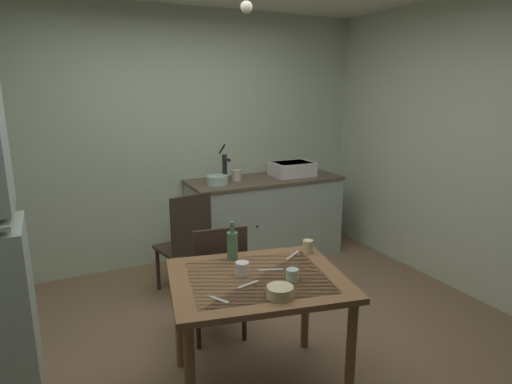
# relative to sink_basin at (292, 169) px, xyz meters

# --- Properties ---
(ground_plane) EXTENTS (5.30, 5.30, 0.00)m
(ground_plane) POSITION_rel_sink_basin_xyz_m (-1.26, -1.59, -0.96)
(ground_plane) COLOR #85674C
(wall_back) EXTENTS (4.40, 0.10, 2.60)m
(wall_back) POSITION_rel_sink_basin_xyz_m (-1.26, 0.37, 0.34)
(wall_back) COLOR beige
(wall_back) RESTS_ON ground
(wall_right) EXTENTS (0.10, 3.92, 2.60)m
(wall_right) POSITION_rel_sink_basin_xyz_m (0.94, -1.59, 0.34)
(wall_right) COLOR beige
(wall_right) RESTS_ON ground
(counter_cabinet) EXTENTS (1.65, 0.64, 0.88)m
(counter_cabinet) POSITION_rel_sink_basin_xyz_m (-0.33, -0.00, -0.52)
(counter_cabinet) COLOR #A5B8A8
(counter_cabinet) RESTS_ON ground
(sink_basin) EXTENTS (0.44, 0.34, 0.15)m
(sink_basin) POSITION_rel_sink_basin_xyz_m (0.00, 0.00, 0.00)
(sink_basin) COLOR white
(sink_basin) RESTS_ON counter_cabinet
(hand_pump) EXTENTS (0.05, 0.27, 0.39)m
(hand_pump) POSITION_rel_sink_basin_xyz_m (-0.78, 0.05, 0.09)
(hand_pump) COLOR #232328
(hand_pump) RESTS_ON counter_cabinet
(mixing_bowl_counter) EXTENTS (0.22, 0.22, 0.09)m
(mixing_bowl_counter) POSITION_rel_sink_basin_xyz_m (-0.90, -0.05, -0.03)
(mixing_bowl_counter) COLOR #ADD1C1
(mixing_bowl_counter) RESTS_ON counter_cabinet
(stoneware_crock) EXTENTS (0.10, 0.10, 0.11)m
(stoneware_crock) POSITION_rel_sink_basin_xyz_m (-0.65, 0.04, -0.02)
(stoneware_crock) COLOR beige
(stoneware_crock) RESTS_ON counter_cabinet
(dining_table) EXTENTS (1.15, 1.00, 0.75)m
(dining_table) POSITION_rel_sink_basin_xyz_m (-1.37, -1.93, -0.31)
(dining_table) COLOR brown
(dining_table) RESTS_ON ground
(chair_far_side) EXTENTS (0.45, 0.45, 0.89)m
(chair_far_side) POSITION_rel_sink_basin_xyz_m (-1.38, -1.29, -0.48)
(chair_far_side) COLOR #3C281E
(chair_far_side) RESTS_ON ground
(chair_by_counter) EXTENTS (0.47, 0.47, 0.95)m
(chair_by_counter) POSITION_rel_sink_basin_xyz_m (-1.38, -0.52, -0.47)
(chair_by_counter) COLOR #3A2A22
(chair_by_counter) RESTS_ON ground
(serving_bowl_wide) EXTENTS (0.14, 0.14, 0.06)m
(serving_bowl_wide) POSITION_rel_sink_basin_xyz_m (-1.37, -2.21, -0.18)
(serving_bowl_wide) COLOR beige
(serving_bowl_wide) RESTS_ON dining_table
(teacup_mint) EXTENTS (0.07, 0.07, 0.07)m
(teacup_mint) POSITION_rel_sink_basin_xyz_m (-1.21, -2.06, -0.17)
(teacup_mint) COLOR #ADD1C1
(teacup_mint) RESTS_ON dining_table
(mug_dark) EXTENTS (0.07, 0.07, 0.09)m
(mug_dark) POSITION_rel_sink_basin_xyz_m (-0.90, -1.74, -0.16)
(mug_dark) COLOR beige
(mug_dark) RESTS_ON dining_table
(mug_tall) EXTENTS (0.08, 0.08, 0.08)m
(mug_tall) POSITION_rel_sink_basin_xyz_m (-1.44, -1.88, -0.16)
(mug_tall) COLOR white
(mug_tall) RESTS_ON dining_table
(glass_bottle) EXTENTS (0.07, 0.07, 0.25)m
(glass_bottle) POSITION_rel_sink_basin_xyz_m (-1.40, -1.62, -0.11)
(glass_bottle) COLOR #4C7F56
(glass_bottle) RESTS_ON dining_table
(table_knife) EXTENTS (0.16, 0.11, 0.00)m
(table_knife) POSITION_rel_sink_basin_xyz_m (-1.02, -1.74, -0.20)
(table_knife) COLOR silver
(table_knife) RESTS_ON dining_table
(teaspoon_near_bowl) EXTENTS (0.15, 0.06, 0.00)m
(teaspoon_near_bowl) POSITION_rel_sink_basin_xyz_m (-1.26, -1.88, -0.20)
(teaspoon_near_bowl) COLOR beige
(teaspoon_near_bowl) RESTS_ON dining_table
(teaspoon_by_cup) EXTENTS (0.15, 0.06, 0.00)m
(teaspoon_by_cup) POSITION_rel_sink_basin_xyz_m (-1.47, -2.01, -0.20)
(teaspoon_by_cup) COLOR beige
(teaspoon_by_cup) RESTS_ON dining_table
(serving_spoon) EXTENTS (0.08, 0.12, 0.00)m
(serving_spoon) POSITION_rel_sink_basin_xyz_m (-1.68, -2.10, -0.20)
(serving_spoon) COLOR beige
(serving_spoon) RESTS_ON dining_table
(pendant_bulb) EXTENTS (0.08, 0.08, 0.08)m
(pendant_bulb) POSITION_rel_sink_basin_xyz_m (-1.13, -1.27, 1.38)
(pendant_bulb) COLOR #F9EFCC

